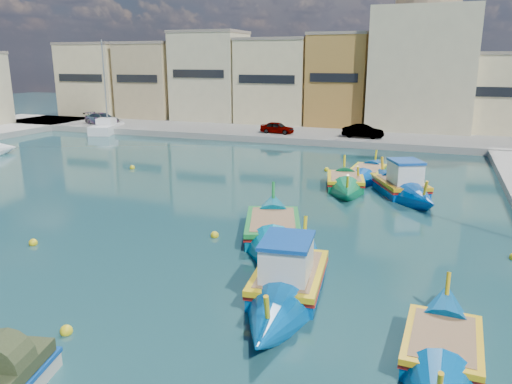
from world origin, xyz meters
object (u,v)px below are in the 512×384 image
at_px(luzzu_cyan_mid, 367,174).
at_px(tender_near, 3,381).
at_px(luzzu_blue_south, 273,230).
at_px(yacht_north, 112,127).
at_px(church_block, 424,51).
at_px(luzzu_turquoise_cabin, 289,280).
at_px(luzzu_blue_cabin, 401,187).
at_px(luzzu_green, 345,183).
at_px(luzzu_cyan_south, 442,350).

xyz_separation_m(luzzu_cyan_mid, tender_near, (-4.80, -25.41, 0.16)).
height_order(luzzu_blue_south, yacht_north, yacht_north).
height_order(luzzu_blue_south, tender_near, luzzu_blue_south).
distance_m(church_block, luzzu_blue_south, 37.18).
relative_size(luzzu_turquoise_cabin, luzzu_blue_south, 0.98).
bearing_deg(luzzu_turquoise_cabin, tender_near, -121.54).
xyz_separation_m(luzzu_blue_cabin, luzzu_green, (-3.31, 0.38, -0.12)).
xyz_separation_m(luzzu_blue_south, yacht_north, (-27.26, 26.29, 0.11)).
relative_size(luzzu_blue_south, tender_near, 3.39).
height_order(luzzu_blue_cabin, luzzu_green, luzzu_blue_cabin).
bearing_deg(church_block, luzzu_green, -96.61).
xyz_separation_m(luzzu_turquoise_cabin, luzzu_blue_cabin, (2.58, 14.30, 0.01)).
bearing_deg(church_block, luzzu_turquoise_cabin, -93.23).
relative_size(luzzu_blue_south, luzzu_cyan_south, 1.36).
bearing_deg(luzzu_turquoise_cabin, luzzu_cyan_south, -26.91).
bearing_deg(luzzu_blue_south, luzzu_turquoise_cabin, -65.90).
height_order(church_block, luzzu_blue_cabin, church_block).
bearing_deg(church_block, yacht_north, -162.99).
bearing_deg(luzzu_blue_cabin, luzzu_cyan_south, -82.16).
height_order(luzzu_turquoise_cabin, luzzu_cyan_south, luzzu_turquoise_cabin).
bearing_deg(tender_near, luzzu_blue_cabin, 71.72).
relative_size(luzzu_blue_south, yacht_north, 0.98).
height_order(luzzu_cyan_mid, tender_near, luzzu_cyan_mid).
bearing_deg(luzzu_blue_cabin, luzzu_blue_south, -116.73).
bearing_deg(yacht_north, luzzu_blue_cabin, -27.76).
relative_size(luzzu_blue_cabin, luzzu_cyan_south, 1.22).
relative_size(luzzu_cyan_mid, luzzu_blue_south, 0.82).
distance_m(luzzu_blue_cabin, luzzu_cyan_mid, 4.29).
bearing_deg(yacht_north, luzzu_cyan_mid, -24.23).
bearing_deg(luzzu_green, church_block, 83.39).
bearing_deg(yacht_north, luzzu_green, -29.85).
height_order(luzzu_blue_south, luzzu_cyan_south, luzzu_blue_south).
bearing_deg(luzzu_blue_cabin, church_block, 90.58).
height_order(luzzu_cyan_south, yacht_north, yacht_north).
bearing_deg(tender_near, luzzu_blue_south, 78.74).
bearing_deg(tender_near, church_block, 81.83).
xyz_separation_m(luzzu_turquoise_cabin, luzzu_blue_south, (-2.18, 4.86, -0.08)).
distance_m(luzzu_cyan_south, tender_near, 10.82).
xyz_separation_m(luzzu_blue_cabin, tender_near, (-7.23, -21.88, 0.02)).
bearing_deg(luzzu_turquoise_cabin, luzzu_cyan_mid, 89.51).
height_order(luzzu_blue_cabin, luzzu_cyan_mid, luzzu_blue_cabin).
bearing_deg(luzzu_blue_south, luzzu_cyan_mid, 79.83).
distance_m(luzzu_blue_cabin, luzzu_cyan_south, 16.94).
distance_m(church_block, yacht_north, 34.15).
distance_m(church_block, luzzu_cyan_mid, 24.53).
relative_size(church_block, luzzu_cyan_mid, 2.32).
height_order(luzzu_green, luzzu_cyan_south, luzzu_green).
bearing_deg(luzzu_blue_cabin, luzzu_green, 173.48).
bearing_deg(luzzu_cyan_mid, luzzu_blue_south, -100.17).
bearing_deg(yacht_north, luzzu_blue_south, -43.96).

